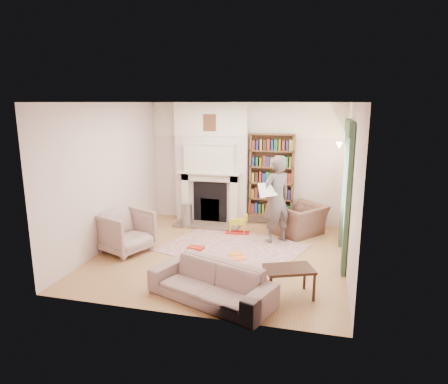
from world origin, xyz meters
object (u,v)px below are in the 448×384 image
(armchair_reading, at_px, (300,220))
(paraffin_heater, at_px, (187,215))
(coffee_table, at_px, (288,282))
(man_reading, at_px, (276,199))
(sofa, at_px, (211,283))
(rocking_horse, at_px, (238,224))
(bookcase, at_px, (272,175))
(armchair_left, at_px, (125,232))

(armchair_reading, height_order, paraffin_heater, armchair_reading)
(coffee_table, distance_m, paraffin_heater, 3.80)
(armchair_reading, height_order, man_reading, man_reading)
(sofa, bearing_deg, man_reading, 98.91)
(coffee_table, bearing_deg, man_reading, 78.90)
(armchair_reading, bearing_deg, coffee_table, 38.87)
(man_reading, xyz_separation_m, coffee_table, (0.48, -2.31, -0.67))
(armchair_reading, xyz_separation_m, rocking_horse, (-1.30, -0.31, -0.10))
(armchair_reading, xyz_separation_m, paraffin_heater, (-2.53, -0.11, -0.05))
(man_reading, relative_size, rocking_horse, 3.50)
(rocking_horse, bearing_deg, coffee_table, -69.64)
(sofa, height_order, paraffin_heater, paraffin_heater)
(bookcase, distance_m, sofa, 4.00)
(man_reading, relative_size, paraffin_heater, 3.25)
(armchair_reading, distance_m, armchair_left, 3.65)
(armchair_reading, bearing_deg, man_reading, 1.36)
(bookcase, xyz_separation_m, paraffin_heater, (-1.83, -0.68, -0.90))
(man_reading, height_order, rocking_horse, man_reading)
(paraffin_heater, bearing_deg, armchair_reading, 2.55)
(sofa, xyz_separation_m, coffee_table, (1.07, 0.40, -0.05))
(bookcase, bearing_deg, man_reading, -77.79)
(man_reading, distance_m, coffee_table, 2.46)
(armchair_reading, xyz_separation_m, coffee_table, (0.03, -2.91, -0.10))
(coffee_table, relative_size, paraffin_heater, 1.27)
(bookcase, xyz_separation_m, sofa, (-0.33, -3.89, -0.90))
(armchair_left, distance_m, paraffin_heater, 1.85)
(bookcase, xyz_separation_m, armchair_left, (-2.44, -2.42, -0.78))
(armchair_left, height_order, coffee_table, armchair_left)
(armchair_left, distance_m, coffee_table, 3.36)
(coffee_table, relative_size, rocking_horse, 1.37)
(armchair_left, distance_m, sofa, 2.57)
(armchair_reading, distance_m, coffee_table, 2.92)
(sofa, height_order, rocking_horse, sofa)
(man_reading, bearing_deg, armchair_left, -19.15)
(man_reading, height_order, coffee_table, man_reading)
(bookcase, relative_size, rocking_horse, 3.62)
(coffee_table, bearing_deg, rocking_horse, 94.25)
(bookcase, distance_m, armchair_reading, 1.24)
(armchair_reading, xyz_separation_m, armchair_left, (-3.15, -1.85, 0.07))
(paraffin_heater, height_order, rocking_horse, paraffin_heater)
(bookcase, height_order, sofa, bookcase)
(man_reading, bearing_deg, sofa, 33.82)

